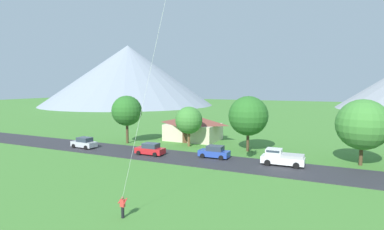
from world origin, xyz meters
The scene contains 11 objects.
road_strip centered at (0.00, 30.81, 0.04)m, with size 160.00×7.36×0.08m, color #2D2D33.
mountain_west_ridge centered at (-85.24, 121.65, 14.96)m, with size 84.98×84.98×29.92m, color gray.
house_leftmost centered at (-12.61, 44.26, 2.38)m, with size 9.94×7.40×4.60m.
tree_near_left centered at (-10.71, 38.56, 4.31)m, with size 4.47×4.47×6.57m.
tree_left_of_center centered at (14.11, 36.87, 5.17)m, with size 6.32×6.32×8.34m.
tree_center centered at (-0.93, 38.98, 5.42)m, with size 6.00×6.00×8.43m.
tree_right_of_center centered at (-21.58, 36.47, 5.64)m, with size 5.20×5.20×8.26m.
parked_car_red_west_end centered at (-12.87, 30.31, 0.87)m, with size 4.23×2.14×1.68m.
parked_car_blue_mid_west centered at (-3.87, 32.53, 0.87)m, with size 4.21×2.09×1.68m.
parked_car_silver_mid_east centered at (-25.14, 29.99, 0.87)m, with size 4.28×2.24×1.68m.
pickup_truck_white_west_side centered at (5.16, 32.41, 1.06)m, with size 5.23×2.39×1.99m.
Camera 1 is at (11.19, -6.49, 10.04)m, focal length 28.85 mm.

